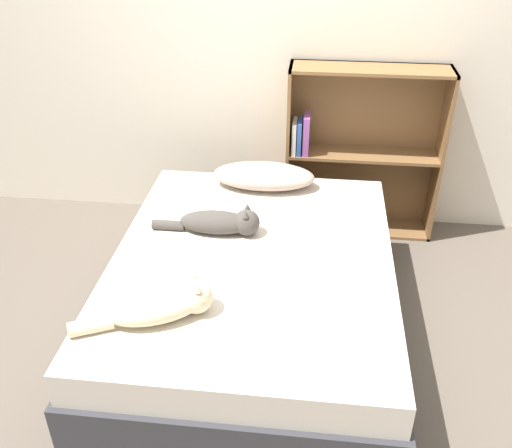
{
  "coord_description": "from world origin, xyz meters",
  "views": [
    {
      "loc": [
        0.28,
        -2.29,
        2.1
      ],
      "look_at": [
        0.0,
        0.14,
        0.6
      ],
      "focal_mm": 40.0,
      "sensor_mm": 36.0,
      "label": 1
    }
  ],
  "objects": [
    {
      "name": "bookshelf",
      "position": [
        0.55,
        1.19,
        0.57
      ],
      "size": [
        0.98,
        0.26,
        1.12
      ],
      "color": "brown",
      "rests_on": "ground_plane"
    },
    {
      "name": "pillow",
      "position": [
        -0.02,
        0.73,
        0.57
      ],
      "size": [
        0.61,
        0.28,
        0.14
      ],
      "color": "#B29E8E",
      "rests_on": "bed"
    },
    {
      "name": "bed",
      "position": [
        0.0,
        0.0,
        0.25
      ],
      "size": [
        1.41,
        1.8,
        0.5
      ],
      "color": "#333338",
      "rests_on": "ground_plane"
    },
    {
      "name": "ground_plane",
      "position": [
        0.0,
        0.0,
        0.0
      ],
      "size": [
        8.0,
        8.0,
        0.0
      ],
      "primitive_type": "plane",
      "color": "brown"
    },
    {
      "name": "cat_light",
      "position": [
        -0.32,
        -0.49,
        0.56
      ],
      "size": [
        0.57,
        0.34,
        0.17
      ],
      "rotation": [
        0.0,
        0.0,
        0.43
      ],
      "color": "beige",
      "rests_on": "bed"
    },
    {
      "name": "cat_dark",
      "position": [
        -0.18,
        0.19,
        0.56
      ],
      "size": [
        0.57,
        0.15,
        0.16
      ],
      "rotation": [
        0.0,
        0.0,
        0.01
      ],
      "color": "#47423D",
      "rests_on": "bed"
    },
    {
      "name": "wall_back",
      "position": [
        0.0,
        1.31,
        1.25
      ],
      "size": [
        8.0,
        0.06,
        2.5
      ],
      "color": "silver",
      "rests_on": "ground_plane"
    }
  ]
}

